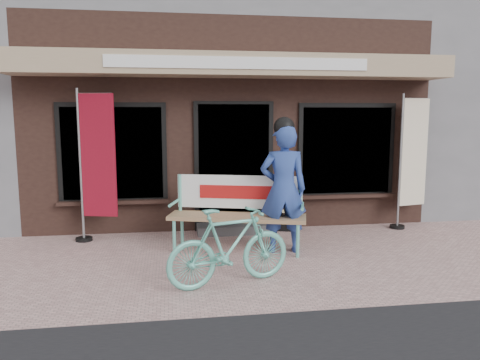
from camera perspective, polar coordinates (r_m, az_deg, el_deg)
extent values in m
plane|color=#C89E98|center=(6.29, 1.73, -10.40)|extent=(70.00, 70.00, 0.00)
cube|color=black|center=(10.92, -2.91, 7.09)|extent=(7.00, 6.00, 3.60)
cube|color=tan|center=(7.63, -0.44, 13.79)|extent=(7.00, 0.80, 0.35)
cube|color=white|center=(7.23, 0.03, 14.10)|extent=(4.00, 0.02, 0.18)
cube|color=black|center=(7.97, -0.76, 1.66)|extent=(1.20, 0.06, 2.10)
cube|color=black|center=(7.96, -0.75, 1.65)|extent=(1.35, 0.04, 2.20)
cube|color=black|center=(7.93, -15.25, 3.16)|extent=(1.60, 0.06, 1.50)
cube|color=black|center=(8.45, 12.83, 3.53)|extent=(1.60, 0.06, 1.50)
cube|color=black|center=(7.92, -15.26, 3.15)|extent=(1.75, 0.04, 1.65)
cube|color=black|center=(8.44, 12.86, 3.52)|extent=(1.75, 0.04, 1.65)
cube|color=black|center=(7.98, -15.09, -2.61)|extent=(1.80, 0.18, 0.06)
cube|color=black|center=(8.49, 12.81, -1.89)|extent=(1.80, 0.18, 0.06)
cube|color=#59595B|center=(7.93, -0.52, -5.91)|extent=(1.30, 0.45, 0.15)
cylinder|color=#63C2AE|center=(6.87, -8.02, -6.85)|extent=(0.06, 0.06, 0.47)
cylinder|color=#63C2AE|center=(7.28, -7.07, -5.96)|extent=(0.06, 0.06, 0.47)
cylinder|color=#63C2AE|center=(6.62, 7.05, -7.40)|extent=(0.06, 0.06, 0.47)
cylinder|color=#63C2AE|center=(7.05, 7.10, -6.44)|extent=(0.06, 0.06, 0.47)
cube|color=#A07D58|center=(6.84, -0.36, -4.54)|extent=(2.05, 1.04, 0.06)
cylinder|color=#63C2AE|center=(7.18, -7.32, -1.75)|extent=(0.06, 0.06, 0.61)
cylinder|color=#63C2AE|center=(6.93, 7.36, -2.09)|extent=(0.06, 0.06, 0.61)
cube|color=white|center=(7.01, -0.08, -1.46)|extent=(1.82, 0.57, 0.50)
cube|color=#B21414|center=(6.98, -0.11, -1.49)|extent=(1.15, 0.35, 0.20)
cylinder|color=#63C2AE|center=(6.99, -8.04, -2.76)|extent=(0.18, 0.48, 0.04)
cylinder|color=#63C2AE|center=(6.73, 7.61, -3.18)|extent=(0.18, 0.48, 0.04)
imported|color=#2A4391|center=(6.73, 5.30, -1.13)|extent=(0.71, 0.51, 1.84)
sphere|color=black|center=(6.65, 5.40, 6.42)|extent=(0.33, 0.33, 0.30)
imported|color=#63C2AE|center=(5.50, -1.27, -8.10)|extent=(1.60, 0.86, 0.92)
cylinder|color=gray|center=(7.64, -18.86, 1.62)|extent=(0.05, 0.05, 2.38)
cylinder|color=gray|center=(7.49, -17.34, 10.02)|extent=(0.53, 0.16, 0.03)
cube|color=maroon|center=(7.51, -16.89, 2.84)|extent=(0.53, 0.16, 1.89)
cylinder|color=black|center=(7.85, -18.47, -6.84)|extent=(0.31, 0.31, 0.05)
cylinder|color=gray|center=(8.51, 18.95, 2.07)|extent=(0.05, 0.05, 2.33)
cylinder|color=gray|center=(8.64, 20.66, 9.25)|extent=(0.52, 0.13, 0.03)
cube|color=#F0E1C4|center=(8.68, 20.46, 3.16)|extent=(0.52, 0.14, 1.85)
cylinder|color=black|center=(8.69, 18.60, -5.41)|extent=(0.30, 0.30, 0.05)
cube|color=black|center=(7.99, 5.80, -3.38)|extent=(0.41, 0.19, 0.82)
cube|color=beige|center=(7.93, 5.79, -2.80)|extent=(0.33, 0.12, 0.50)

